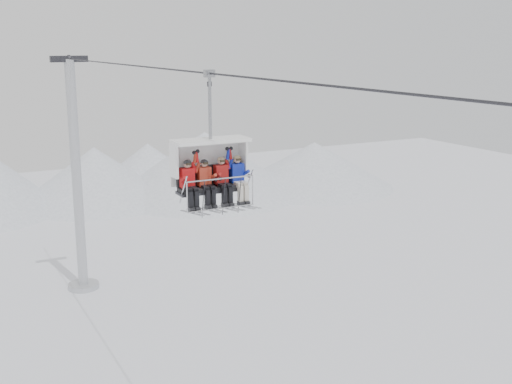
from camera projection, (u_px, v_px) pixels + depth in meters
name	position (u px, v px, depth m)	size (l,w,h in m)	color
ridgeline	(8.00, 181.00, 53.87)	(72.00, 21.00, 7.00)	white
lift_tower_right	(78.00, 193.00, 36.62)	(2.00, 1.80, 13.48)	#B3B5BA
haul_cable	(256.00, 78.00, 15.93)	(0.06, 0.06, 50.00)	#2A2A2F
chairlift_carrier	(209.00, 163.00, 19.14)	(2.29, 1.17, 3.98)	black
skier_far_left	(189.00, 183.00, 18.62)	(0.39, 1.69, 1.57)	red
skier_center_left	(206.00, 181.00, 18.86)	(0.38, 1.69, 1.53)	#BB3521
skier_center_right	(223.00, 179.00, 19.11)	(0.39, 1.69, 1.57)	#A61815
skier_far_right	(238.00, 177.00, 19.35)	(0.39, 1.69, 1.57)	#1528AD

